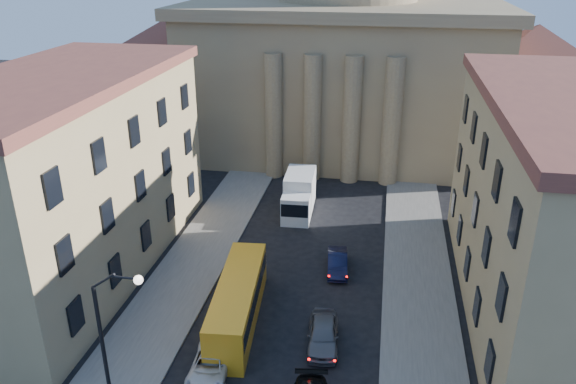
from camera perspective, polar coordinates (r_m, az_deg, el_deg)
name	(u,v)px	position (r m, az deg, el deg)	size (l,w,h in m)	color
sidewalk_left	(167,304)	(39.98, -12.19, -11.06)	(5.00, 60.00, 0.15)	#5C5954
sidewalk_right	(421,331)	(37.66, 13.35, -13.60)	(5.00, 60.00, 0.15)	#5C5954
church	(344,46)	(68.67, 5.75, 14.53)	(68.02, 28.76, 36.60)	#79644A
building_left	(67,175)	(43.46, -21.54, 1.62)	(11.60, 26.60, 14.70)	tan
building_right	(569,210)	(39.10, 26.64, -1.67)	(11.60, 26.60, 14.70)	tan
street_lamp	(111,335)	(29.14, -17.53, -13.71)	(2.62, 0.44, 8.83)	black
car_left_mid	(210,365)	(33.63, -7.90, -17.04)	(2.16, 4.68, 1.30)	silver
car_right_far	(323,334)	(35.37, 3.59, -14.20)	(1.87, 4.64, 1.58)	#535358
car_right_distant	(337,263)	(42.72, 5.04, -7.16)	(1.46, 4.18, 1.38)	black
city_bus	(238,301)	(36.90, -5.12, -10.93)	(3.31, 10.65, 2.95)	orange
box_truck	(299,195)	(51.36, 1.11, -0.33)	(2.77, 6.53, 3.54)	silver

